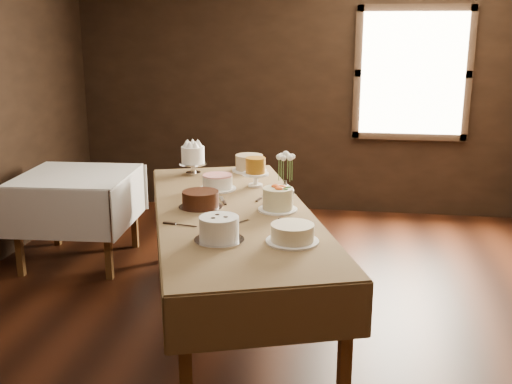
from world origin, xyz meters
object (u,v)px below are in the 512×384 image
object	(u,v)px
cake_lattice	(218,183)
cake_cream	(292,234)
cake_server_b	(294,225)
cake_meringue	(193,161)
cake_swirl	(219,230)
cake_server_a	(241,222)
side_table	(77,185)
display_table	(233,218)
cake_chocolate	(201,200)
flower_vase	(285,190)
cake_speckled	(249,163)
cake_server_c	(222,199)
cake_server_e	(186,226)
cake_server_d	(264,196)
cake_caramel	(255,174)
cake_flowers	(278,200)

from	to	relation	value
cake_lattice	cake_cream	bearing A→B (deg)	-58.24
cake_lattice	cake_server_b	bearing A→B (deg)	-50.47
cake_lattice	cake_server_b	size ratio (longest dim) A/B	1.23
cake_server_b	cake_meringue	bearing A→B (deg)	176.28
cake_swirl	cake_server_a	distance (m)	0.39
side_table	cake_swirl	distance (m)	2.31
cake_server_a	cake_server_b	size ratio (longest dim) A/B	1.00
display_table	cake_chocolate	world-z (taller)	cake_chocolate
cake_meringue	flower_vase	world-z (taller)	cake_meringue
display_table	flower_vase	world-z (taller)	flower_vase
cake_lattice	cake_cream	world-z (taller)	cake_cream
display_table	cake_speckled	distance (m)	1.22
cake_server_a	cake_chocolate	bearing A→B (deg)	85.35
cake_server_c	cake_server_e	world-z (taller)	same
side_table	cake_server_b	world-z (taller)	cake_server_b
cake_speckled	cake_server_b	world-z (taller)	cake_speckled
cake_meringue	flower_vase	size ratio (longest dim) A/B	1.80
side_table	cake_swirl	bearing A→B (deg)	-44.10
cake_server_a	cake_speckled	bearing A→B (deg)	43.10
cake_server_c	cake_server_d	distance (m)	0.32
display_table	cake_lattice	size ratio (longest dim) A/B	9.89
cake_meringue	cake_server_a	size ratio (longest dim) A/B	1.07
cake_caramel	cake_server_d	distance (m)	0.33
cake_server_d	flower_vase	size ratio (longest dim) A/B	1.68
side_table	cake_flowers	distance (m)	2.14
cake_server_e	cake_server_b	bearing A→B (deg)	18.95
cake_meringue	flower_vase	xyz separation A→B (m)	(0.88, -0.67, -0.05)
cake_server_c	cake_server_d	size ratio (longest dim) A/B	1.00
flower_vase	cake_server_a	bearing A→B (deg)	-110.07
cake_speckled	cake_server_b	bearing A→B (deg)	-70.21
cake_speckled	flower_vase	distance (m)	0.96
cake_chocolate	cake_server_b	size ratio (longest dim) A/B	1.32
cake_speckled	cake_caramel	bearing A→B (deg)	-75.32
cake_server_b	cake_server_e	size ratio (longest dim) A/B	1.00
cake_lattice	cake_server_e	distance (m)	0.94
cake_swirl	cake_server_d	xyz separation A→B (m)	(0.13, 1.04, -0.07)
display_table	cake_server_c	xyz separation A→B (m)	(-0.13, 0.26, 0.07)
cake_flowers	cake_server_b	xyz separation A→B (m)	(0.14, -0.33, -0.07)
cake_caramel	cake_chocolate	xyz separation A→B (m)	(-0.29, -0.67, -0.05)
side_table	cake_server_d	size ratio (longest dim) A/B	4.28
cake_speckled	display_table	bearing A→B (deg)	-85.99
cake_caramel	cake_server_c	xyz separation A→B (m)	(-0.19, -0.42, -0.10)
cake_server_c	cake_server_d	world-z (taller)	same
cake_cream	flower_vase	bearing A→B (deg)	98.76
cake_swirl	flower_vase	xyz separation A→B (m)	(0.29, 1.00, -0.00)
cake_chocolate	cake_swirl	bearing A→B (deg)	-67.38
cake_speckled	cake_cream	xyz separation A→B (m)	(0.56, -1.82, -0.02)
cake_flowers	cake_cream	bearing A→B (deg)	-75.61
cake_flowers	flower_vase	distance (m)	0.30
cake_chocolate	cake_caramel	bearing A→B (deg)	66.32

